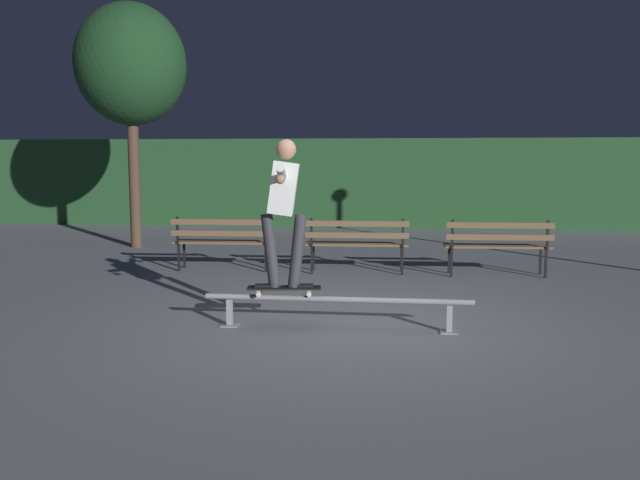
{
  "coord_description": "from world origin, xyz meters",
  "views": [
    {
      "loc": [
        0.69,
        -7.12,
        1.79
      ],
      "look_at": [
        -0.28,
        0.63,
        0.85
      ],
      "focal_mm": 37.88,
      "sensor_mm": 36.0,
      "label": 1
    }
  ],
  "objects_px": {
    "park_bench_leftmost": "(223,238)",
    "tree_far_left": "(131,66)",
    "grind_rail": "(337,304)",
    "skateboarder": "(284,200)",
    "skateboard": "(284,288)",
    "park_bench_left_center": "(357,240)",
    "park_bench_right_center": "(498,242)"
  },
  "relations": [
    {
      "from": "park_bench_leftmost",
      "to": "tree_far_left",
      "type": "distance_m",
      "value": 4.81
    },
    {
      "from": "grind_rail",
      "to": "park_bench_leftmost",
      "type": "bearing_deg",
      "value": 122.1
    },
    {
      "from": "grind_rail",
      "to": "skateboarder",
      "type": "bearing_deg",
      "value": 179.96
    },
    {
      "from": "skateboard",
      "to": "park_bench_left_center",
      "type": "height_order",
      "value": "park_bench_left_center"
    },
    {
      "from": "skateboarder",
      "to": "tree_far_left",
      "type": "distance_m",
      "value": 7.78
    },
    {
      "from": "park_bench_leftmost",
      "to": "park_bench_left_center",
      "type": "distance_m",
      "value": 2.15
    },
    {
      "from": "skateboarder",
      "to": "park_bench_right_center",
      "type": "distance_m",
      "value": 4.48
    },
    {
      "from": "grind_rail",
      "to": "tree_far_left",
      "type": "height_order",
      "value": "tree_far_left"
    },
    {
      "from": "park_bench_left_center",
      "to": "park_bench_leftmost",
      "type": "bearing_deg",
      "value": 180.0
    },
    {
      "from": "grind_rail",
      "to": "tree_far_left",
      "type": "relative_size",
      "value": 0.59
    },
    {
      "from": "park_bench_right_center",
      "to": "tree_far_left",
      "type": "xyz_separation_m",
      "value": [
        -6.85,
        2.67,
        3.09
      ]
    },
    {
      "from": "grind_rail",
      "to": "skateboard",
      "type": "xyz_separation_m",
      "value": [
        -0.57,
        0.0,
        0.15
      ]
    },
    {
      "from": "skateboarder",
      "to": "grind_rail",
      "type": "bearing_deg",
      "value": -0.04
    },
    {
      "from": "skateboard",
      "to": "park_bench_right_center",
      "type": "distance_m",
      "value": 4.4
    },
    {
      "from": "park_bench_leftmost",
      "to": "park_bench_left_center",
      "type": "relative_size",
      "value": 1.0
    },
    {
      "from": "grind_rail",
      "to": "park_bench_left_center",
      "type": "bearing_deg",
      "value": 90.64
    },
    {
      "from": "skateboarder",
      "to": "skateboard",
      "type": "bearing_deg",
      "value": -172.51
    },
    {
      "from": "park_bench_left_center",
      "to": "park_bench_right_center",
      "type": "relative_size",
      "value": 1.0
    },
    {
      "from": "skateboard",
      "to": "tree_far_left",
      "type": "xyz_separation_m",
      "value": [
        -4.17,
        6.16,
        3.2
      ]
    },
    {
      "from": "skateboarder",
      "to": "park_bench_right_center",
      "type": "relative_size",
      "value": 0.96
    },
    {
      "from": "grind_rail",
      "to": "park_bench_left_center",
      "type": "xyz_separation_m",
      "value": [
        -0.04,
        3.49,
        0.26
      ]
    },
    {
      "from": "skateboarder",
      "to": "park_bench_left_center",
      "type": "relative_size",
      "value": 0.96
    },
    {
      "from": "skateboarder",
      "to": "park_bench_left_center",
      "type": "xyz_separation_m",
      "value": [
        0.53,
        3.49,
        -0.82
      ]
    },
    {
      "from": "park_bench_leftmost",
      "to": "park_bench_right_center",
      "type": "relative_size",
      "value": 1.0
    },
    {
      "from": "park_bench_left_center",
      "to": "tree_far_left",
      "type": "height_order",
      "value": "tree_far_left"
    },
    {
      "from": "grind_rail",
      "to": "park_bench_leftmost",
      "type": "distance_m",
      "value": 4.13
    },
    {
      "from": "tree_far_left",
      "to": "park_bench_leftmost",
      "type": "bearing_deg",
      "value": -46.29
    },
    {
      "from": "skateboard",
      "to": "park_bench_left_center",
      "type": "distance_m",
      "value": 3.53
    },
    {
      "from": "skateboarder",
      "to": "park_bench_left_center",
      "type": "height_order",
      "value": "skateboarder"
    },
    {
      "from": "grind_rail",
      "to": "park_bench_left_center",
      "type": "height_order",
      "value": "park_bench_left_center"
    },
    {
      "from": "tree_far_left",
      "to": "grind_rail",
      "type": "bearing_deg",
      "value": -52.42
    },
    {
      "from": "grind_rail",
      "to": "skateboard",
      "type": "bearing_deg",
      "value": 180.0
    }
  ]
}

